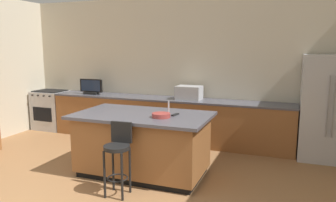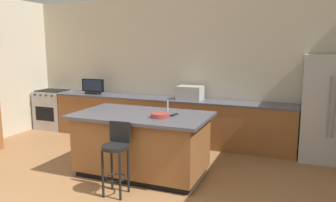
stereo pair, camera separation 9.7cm
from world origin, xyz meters
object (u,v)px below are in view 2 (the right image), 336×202
refrigerator (329,108)px  tv_remote (174,115)px  fruit_bowl (160,115)px  bar_stool_center (116,152)px  kitchen_island (142,143)px  tv_monitor (93,87)px  microwave (190,93)px  range_oven (54,109)px

refrigerator → tv_remote: bearing=-143.0°
refrigerator → fruit_bowl: refrigerator is taller
bar_stool_center → kitchen_island: bearing=86.5°
tv_monitor → tv_remote: 3.01m
microwave → bar_stool_center: size_ratio=0.50×
refrigerator → tv_monitor: 4.70m
range_oven → microwave: (3.39, 0.00, 0.57)m
kitchen_island → tv_remote: size_ratio=11.87×
fruit_bowl → tv_monitor: bearing=142.3°
refrigerator → tv_remote: 2.72m
range_oven → tv_monitor: tv_monitor is taller
range_oven → tv_monitor: bearing=-2.5°
tv_monitor → bar_stool_center: 3.24m
fruit_bowl → tv_remote: size_ratio=1.54×
fruit_bowl → tv_remote: 0.25m
range_oven → bar_stool_center: 4.07m
kitchen_island → fruit_bowl: bearing=-19.7°
tv_monitor → fruit_bowl: (2.39, -1.85, -0.08)m
kitchen_island → microwave: 1.86m
refrigerator → tv_monitor: (-4.70, 0.00, 0.14)m
range_oven → microwave: bearing=0.0°
tv_monitor → fruit_bowl: bearing=-37.7°
microwave → fruit_bowl: size_ratio=1.83×
kitchen_island → microwave: size_ratio=4.20×
microwave → fruit_bowl: 1.91m
range_oven → refrigerator: bearing=-0.5°
refrigerator → tv_remote: (-2.17, -1.64, 0.05)m
bar_stool_center → tv_remote: 1.04m
kitchen_island → range_oven: (-3.20, 1.77, -0.03)m
fruit_bowl → microwave: bearing=95.0°
kitchen_island → tv_monitor: tv_monitor is taller
refrigerator → bar_stool_center: bearing=-137.2°
bar_stool_center → microwave: bearing=82.3°
fruit_bowl → kitchen_island: bearing=160.3°
fruit_bowl → tv_remote: fruit_bowl is taller
kitchen_island → refrigerator: (2.66, 1.72, 0.42)m
kitchen_island → tv_monitor: 2.72m
bar_stool_center → fruit_bowl: 0.82m
tv_monitor → fruit_bowl: tv_monitor is taller
microwave → range_oven: bearing=-180.0°
fruit_bowl → tv_remote: bearing=56.2°
microwave → fruit_bowl: microwave is taller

